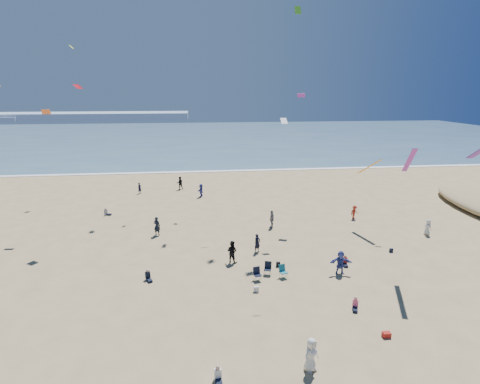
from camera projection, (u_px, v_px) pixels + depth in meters
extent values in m
plane|color=tan|center=(221.00, 337.00, 21.35)|extent=(220.00, 220.00, 0.00)
cube|color=#476B84|center=(200.00, 137.00, 112.37)|extent=(220.00, 100.00, 0.06)
cube|color=white|center=(204.00, 171.00, 64.46)|extent=(220.00, 1.20, 0.08)
cube|color=#7A8EA8|center=(71.00, 116.00, 177.18)|extent=(110.00, 20.00, 3.20)
imported|color=silver|center=(311.00, 354.00, 18.63)|extent=(1.04, 0.93, 1.78)
imported|color=#34428F|center=(340.00, 262.00, 28.51)|extent=(1.75, 0.69, 1.84)
imported|color=black|center=(140.00, 188.00, 50.67)|extent=(0.64, 0.66, 1.52)
imported|color=#3A429F|center=(201.00, 190.00, 49.21)|extent=(0.95, 1.69, 1.73)
imported|color=#9F2416|center=(354.00, 212.00, 40.77)|extent=(1.10, 0.90, 1.48)
imported|color=black|center=(232.00, 252.00, 30.38)|extent=(1.14, 1.08, 1.86)
imported|color=silver|center=(428.00, 227.00, 36.18)|extent=(0.69, 0.87, 1.55)
imported|color=black|center=(180.00, 183.00, 52.83)|extent=(1.02, 0.87, 1.84)
imported|color=black|center=(257.00, 243.00, 32.29)|extent=(0.72, 0.65, 1.66)
imported|color=gray|center=(272.00, 219.00, 38.08)|extent=(0.92, 1.15, 1.83)
imported|color=black|center=(157.00, 226.00, 36.09)|extent=(0.80, 0.68, 1.86)
cube|color=silver|center=(256.00, 289.00, 26.08)|extent=(0.35, 0.20, 0.40)
cube|color=black|center=(278.00, 264.00, 29.80)|extent=(0.30, 0.22, 0.38)
cube|color=#A61E17|center=(386.00, 335.00, 21.30)|extent=(0.45, 0.30, 0.30)
cube|color=black|center=(391.00, 250.00, 32.46)|extent=(0.28, 0.18, 0.34)
cube|color=#752593|center=(301.00, 95.00, 37.99)|extent=(0.84, 0.57, 0.41)
cube|color=white|center=(284.00, 121.00, 34.51)|extent=(0.64, 0.61, 0.50)
cube|color=#E3FC2F|center=(71.00, 47.00, 47.37)|extent=(0.44, 0.53, 0.42)
cube|color=#429925|center=(298.00, 10.00, 27.64)|extent=(0.49, 0.28, 0.59)
cube|color=red|center=(78.00, 87.00, 33.52)|extent=(0.90, 0.85, 0.38)
cube|color=orange|center=(46.00, 112.00, 35.67)|extent=(0.86, 0.24, 0.45)
cube|color=#7F238E|center=(409.00, 161.00, 26.90)|extent=(0.35, 3.14, 2.21)
cube|color=orange|center=(369.00, 167.00, 36.93)|extent=(0.35, 2.64, 1.87)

